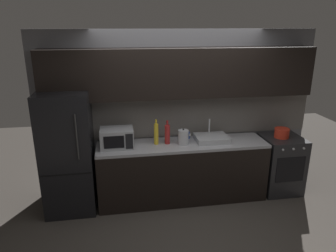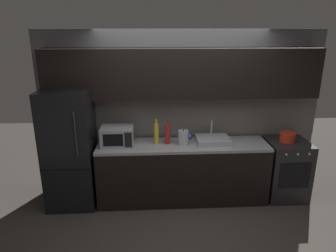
# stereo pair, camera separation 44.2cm
# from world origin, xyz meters

# --- Properties ---
(ground_plane) EXTENTS (10.00, 10.00, 0.00)m
(ground_plane) POSITION_xyz_m (0.00, 0.00, 0.00)
(ground_plane) COLOR #3D3833
(back_wall) EXTENTS (4.23, 0.44, 2.50)m
(back_wall) POSITION_xyz_m (0.00, 1.20, 1.55)
(back_wall) COLOR slate
(back_wall) RESTS_ON ground
(counter_run) EXTENTS (2.49, 0.60, 0.90)m
(counter_run) POSITION_xyz_m (0.00, 0.90, 0.45)
(counter_run) COLOR black
(counter_run) RESTS_ON ground
(refrigerator) EXTENTS (0.68, 0.69, 1.72)m
(refrigerator) POSITION_xyz_m (-1.62, 0.90, 0.86)
(refrigerator) COLOR black
(refrigerator) RESTS_ON ground
(oven_range) EXTENTS (0.60, 0.62, 0.90)m
(oven_range) POSITION_xyz_m (1.58, 0.90, 0.45)
(oven_range) COLOR #232326
(oven_range) RESTS_ON ground
(microwave) EXTENTS (0.46, 0.35, 0.27)m
(microwave) POSITION_xyz_m (-0.94, 0.92, 1.04)
(microwave) COLOR #A8AAAF
(microwave) RESTS_ON counter_run
(sink_basin) EXTENTS (0.48, 0.38, 0.30)m
(sink_basin) POSITION_xyz_m (0.45, 0.93, 0.94)
(sink_basin) COLOR #ADAFB5
(sink_basin) RESTS_ON counter_run
(kettle) EXTENTS (0.19, 0.15, 0.24)m
(kettle) POSITION_xyz_m (0.00, 0.86, 1.01)
(kettle) COLOR #B7BABF
(kettle) RESTS_ON counter_run
(wine_bottle_yellow) EXTENTS (0.07, 0.07, 0.37)m
(wine_bottle_yellow) POSITION_xyz_m (-0.38, 0.94, 1.06)
(wine_bottle_yellow) COLOR gold
(wine_bottle_yellow) RESTS_ON counter_run
(wine_bottle_red) EXTENTS (0.08, 0.08, 0.35)m
(wine_bottle_red) POSITION_xyz_m (-0.22, 0.93, 1.05)
(wine_bottle_red) COLOR #A82323
(wine_bottle_red) RESTS_ON counter_run
(mug_blue) EXTENTS (0.08, 0.08, 0.10)m
(mug_blue) POSITION_xyz_m (0.11, 1.10, 0.95)
(mug_blue) COLOR #234299
(mug_blue) RESTS_ON counter_run
(cooking_pot) EXTENTS (0.22, 0.22, 0.14)m
(cooking_pot) POSITION_xyz_m (1.55, 0.90, 0.97)
(cooking_pot) COLOR red
(cooking_pot) RESTS_ON oven_range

